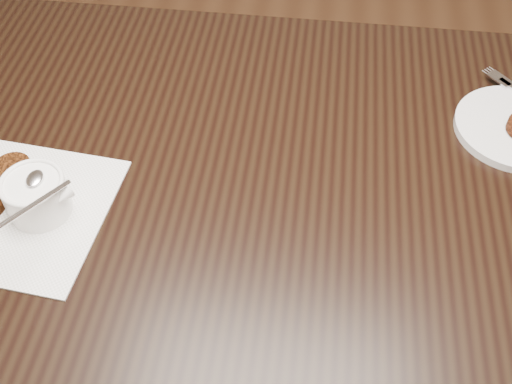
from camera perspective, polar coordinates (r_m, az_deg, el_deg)
table at (r=1.34m, az=3.11°, el=-9.59°), size 1.44×0.93×0.75m
napkin at (r=1.06m, az=-20.90°, el=-1.61°), size 0.30×0.30×0.00m
sauce_ramekin at (r=1.00m, az=-20.02°, el=0.92°), size 0.15×0.15×0.14m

